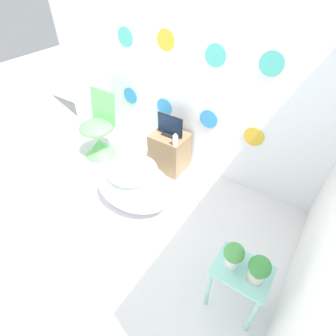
# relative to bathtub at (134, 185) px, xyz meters

# --- Properties ---
(ground_plane) EXTENTS (12.00, 12.00, 0.00)m
(ground_plane) POSITION_rel_bathtub_xyz_m (0.08, -0.91, -0.25)
(ground_plane) COLOR white
(wall_back_dotted) EXTENTS (4.37, 0.05, 2.60)m
(wall_back_dotted) POSITION_rel_bathtub_xyz_m (0.08, 0.98, 1.05)
(wall_back_dotted) COLOR white
(wall_back_dotted) RESTS_ON ground_plane
(rug) EXTENTS (1.06, 0.94, 0.01)m
(rug) POSITION_rel_bathtub_xyz_m (0.01, -0.08, -0.25)
(rug) COLOR silver
(rug) RESTS_ON ground_plane
(bathtub) EXTENTS (0.95, 0.67, 0.49)m
(bathtub) POSITION_rel_bathtub_xyz_m (0.00, 0.00, 0.00)
(bathtub) COLOR white
(bathtub) RESTS_ON ground_plane
(chair) EXTENTS (0.48, 0.48, 0.92)m
(chair) POSITION_rel_bathtub_xyz_m (-0.99, 0.43, 0.04)
(chair) COLOR #66C166
(chair) RESTS_ON ground_plane
(tv_cabinet) EXTENTS (0.44, 0.38, 0.52)m
(tv_cabinet) POSITION_rel_bathtub_xyz_m (-0.00, 0.74, 0.01)
(tv_cabinet) COLOR #8E704C
(tv_cabinet) RESTS_ON ground_plane
(tv) EXTENTS (0.35, 0.12, 0.27)m
(tv) POSITION_rel_bathtub_xyz_m (-0.00, 0.74, 0.39)
(tv) COLOR black
(tv) RESTS_ON tv_cabinet
(vase) EXTENTS (0.06, 0.06, 0.15)m
(vase) POSITION_rel_bathtub_xyz_m (0.17, 0.59, 0.34)
(vase) COLOR white
(vase) RESTS_ON tv_cabinet
(side_table) EXTENTS (0.41, 0.31, 0.55)m
(side_table) POSITION_rel_bathtub_xyz_m (1.44, -0.47, 0.17)
(side_table) COLOR #99E0D8
(side_table) RESTS_ON ground_plane
(potted_plant_left) EXTENTS (0.15, 0.15, 0.23)m
(potted_plant_left) POSITION_rel_bathtub_xyz_m (1.35, -0.47, 0.43)
(potted_plant_left) COLOR white
(potted_plant_left) RESTS_ON side_table
(potted_plant_right) EXTENTS (0.15, 0.15, 0.24)m
(potted_plant_right) POSITION_rel_bathtub_xyz_m (1.53, -0.48, 0.43)
(potted_plant_right) COLOR beige
(potted_plant_right) RESTS_ON side_table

